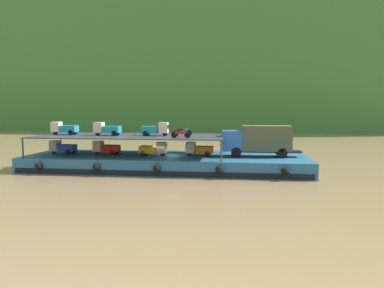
{
  "coord_description": "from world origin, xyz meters",
  "views": [
    {
      "loc": [
        7.59,
        -37.63,
        6.33
      ],
      "look_at": [
        2.65,
        0.0,
        2.7
      ],
      "focal_mm": 35.06,
      "sensor_mm": 36.0,
      "label": 1
    }
  ],
  "objects": [
    {
      "name": "motorcycle_upper_centre",
      "position": [
        1.65,
        -0.0,
        3.93
      ],
      "size": [
        1.9,
        0.55,
        0.87
      ],
      "color": "black",
      "rests_on": "cargo_rack"
    },
    {
      "name": "ground_plane",
      "position": [
        0.0,
        0.0,
        0.0
      ],
      "size": [
        400.0,
        400.0,
        0.0
      ],
      "primitive_type": "plane",
      "color": "olive"
    },
    {
      "name": "motorcycle_upper_port",
      "position": [
        1.86,
        -2.39,
        3.93
      ],
      "size": [
        1.9,
        0.55,
        0.87
      ],
      "color": "black",
      "rests_on": "cargo_rack"
    },
    {
      "name": "mini_truck_lower_stern",
      "position": [
        -11.28,
        -0.09,
        2.19
      ],
      "size": [
        2.78,
        1.28,
        1.38
      ],
      "color": "#1E47B7",
      "rests_on": "cargo_barge"
    },
    {
      "name": "mini_truck_lower_fore",
      "position": [
        3.35,
        0.04,
        2.19
      ],
      "size": [
        2.78,
        1.27,
        1.38
      ],
      "color": "orange",
      "rests_on": "cargo_barge"
    },
    {
      "name": "mini_truck_upper_fore",
      "position": [
        -1.16,
        0.14,
        4.19
      ],
      "size": [
        2.77,
        1.24,
        1.38
      ],
      "color": "teal",
      "rests_on": "cargo_rack"
    },
    {
      "name": "mini_truck_upper_stern",
      "position": [
        -11.28,
        0.45,
        4.19
      ],
      "size": [
        2.77,
        1.25,
        1.38
      ],
      "color": "teal",
      "rests_on": "cargo_rack"
    },
    {
      "name": "cargo_barge",
      "position": [
        -0.0,
        -0.03,
        0.75
      ],
      "size": [
        28.63,
        9.33,
        1.5
      ],
      "color": "#23567A",
      "rests_on": "ground"
    },
    {
      "name": "hillside_far_bank",
      "position": [
        0.0,
        74.03,
        25.37
      ],
      "size": [
        134.69,
        32.37,
        45.04
      ],
      "color": "#387533",
      "rests_on": "ground"
    },
    {
      "name": "mini_truck_lower_aft",
      "position": [
        -6.49,
        0.01,
        2.19
      ],
      "size": [
        2.79,
        1.29,
        1.38
      ],
      "color": "red",
      "rests_on": "cargo_barge"
    },
    {
      "name": "mini_truck_upper_mid",
      "position": [
        -6.29,
        -0.17,
        4.19
      ],
      "size": [
        2.75,
        1.21,
        1.38
      ],
      "color": "teal",
      "rests_on": "cargo_rack"
    },
    {
      "name": "mini_truck_lower_mid",
      "position": [
        -1.23,
        -0.52,
        2.19
      ],
      "size": [
        2.77,
        1.25,
        1.38
      ],
      "color": "gold",
      "rests_on": "cargo_barge"
    },
    {
      "name": "cargo_rack",
      "position": [
        -3.8,
        0.0,
        3.44
      ],
      "size": [
        19.43,
        7.97,
        2.0
      ],
      "color": "#2D333D",
      "rests_on": "cargo_barge"
    },
    {
      "name": "covered_lorry",
      "position": [
        9.33,
        0.25,
        3.19
      ],
      "size": [
        7.9,
        2.47,
        3.1
      ],
      "color": "#285BA3",
      "rests_on": "cargo_barge"
    }
  ]
}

